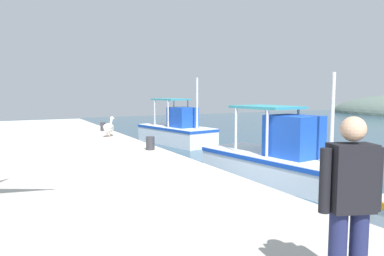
% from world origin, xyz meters
% --- Properties ---
extents(fishing_boat_nearest, '(4.91, 2.63, 3.30)m').
position_xyz_m(fishing_boat_nearest, '(-8.98, 3.21, 0.65)').
color(fishing_boat_nearest, white).
rests_on(fishing_boat_nearest, ground).
extents(fishing_boat_second, '(5.17, 2.63, 3.15)m').
position_xyz_m(fishing_boat_second, '(-0.60, 2.74, 0.64)').
color(fishing_boat_second, white).
rests_on(fishing_boat_second, ground).
extents(pelican, '(0.84, 0.81, 0.82)m').
position_xyz_m(pelican, '(-6.99, -0.78, 1.20)').
color(pelican, tan).
rests_on(pelican, quay_pier).
extents(fisherman_standing, '(0.36, 0.55, 1.65)m').
position_xyz_m(fisherman_standing, '(5.64, -1.84, 1.70)').
color(fisherman_standing, '#1E234C').
rests_on(fisherman_standing, quay_pier).
extents(mooring_bollard_nearest, '(0.24, 0.24, 0.41)m').
position_xyz_m(mooring_bollard_nearest, '(-9.39, -0.45, 1.00)').
color(mooring_bollard_nearest, '#333338').
rests_on(mooring_bollard_nearest, quay_pier).
extents(mooring_bollard_second, '(0.28, 0.28, 0.43)m').
position_xyz_m(mooring_bollard_second, '(-3.06, -0.45, 1.01)').
color(mooring_bollard_second, '#333338').
rests_on(mooring_bollard_second, quay_pier).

